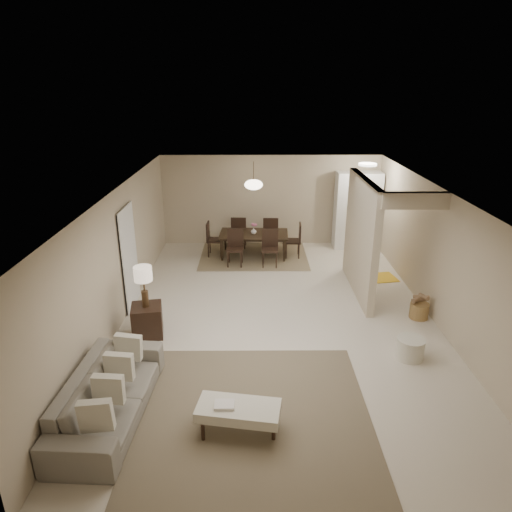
{
  "coord_description": "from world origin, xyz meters",
  "views": [
    {
      "loc": [
        -0.48,
        -7.91,
        4.3
      ],
      "look_at": [
        -0.43,
        0.66,
        1.05
      ],
      "focal_mm": 32.0,
      "sensor_mm": 36.0,
      "label": 1
    }
  ],
  "objects_px": {
    "pantry_cabinet": "(357,211)",
    "ottoman_bench": "(239,411)",
    "sofa": "(109,394)",
    "dining_table": "(254,245)",
    "round_pouf": "(410,348)",
    "side_table": "(147,321)",
    "wicker_basket": "(419,311)"
  },
  "relations": [
    {
      "from": "wicker_basket",
      "to": "ottoman_bench",
      "type": "bearing_deg",
      "value": -138.11
    },
    {
      "from": "ottoman_bench",
      "to": "wicker_basket",
      "type": "distance_m",
      "value": 4.61
    },
    {
      "from": "round_pouf",
      "to": "wicker_basket",
      "type": "height_order",
      "value": "round_pouf"
    },
    {
      "from": "side_table",
      "to": "dining_table",
      "type": "height_order",
      "value": "dining_table"
    },
    {
      "from": "dining_table",
      "to": "ottoman_bench",
      "type": "bearing_deg",
      "value": -88.99
    },
    {
      "from": "dining_table",
      "to": "pantry_cabinet",
      "type": "bearing_deg",
      "value": 17.3
    },
    {
      "from": "side_table",
      "to": "sofa",
      "type": "bearing_deg",
      "value": -91.33
    },
    {
      "from": "sofa",
      "to": "pantry_cabinet",
      "type": "bearing_deg",
      "value": -31.32
    },
    {
      "from": "dining_table",
      "to": "round_pouf",
      "type": "bearing_deg",
      "value": -58.85
    },
    {
      "from": "round_pouf",
      "to": "dining_table",
      "type": "distance_m",
      "value": 5.47
    },
    {
      "from": "sofa",
      "to": "wicker_basket",
      "type": "bearing_deg",
      "value": -58.51
    },
    {
      "from": "wicker_basket",
      "to": "dining_table",
      "type": "relative_size",
      "value": 0.2
    },
    {
      "from": "side_table",
      "to": "dining_table",
      "type": "distance_m",
      "value": 4.47
    },
    {
      "from": "pantry_cabinet",
      "to": "sofa",
      "type": "relative_size",
      "value": 0.89
    },
    {
      "from": "sofa",
      "to": "ottoman_bench",
      "type": "bearing_deg",
      "value": -96.21
    },
    {
      "from": "pantry_cabinet",
      "to": "round_pouf",
      "type": "height_order",
      "value": "pantry_cabinet"
    },
    {
      "from": "sofa",
      "to": "round_pouf",
      "type": "height_order",
      "value": "sofa"
    },
    {
      "from": "round_pouf",
      "to": "side_table",
      "type": "bearing_deg",
      "value": 170.24
    },
    {
      "from": "ottoman_bench",
      "to": "dining_table",
      "type": "distance_m",
      "value": 6.5
    },
    {
      "from": "sofa",
      "to": "round_pouf",
      "type": "bearing_deg",
      "value": -69.78
    },
    {
      "from": "sofa",
      "to": "ottoman_bench",
      "type": "distance_m",
      "value": 1.8
    },
    {
      "from": "ottoman_bench",
      "to": "dining_table",
      "type": "height_order",
      "value": "dining_table"
    },
    {
      "from": "side_table",
      "to": "round_pouf",
      "type": "relative_size",
      "value": 1.25
    },
    {
      "from": "side_table",
      "to": "round_pouf",
      "type": "distance_m",
      "value": 4.59
    },
    {
      "from": "pantry_cabinet",
      "to": "round_pouf",
      "type": "relative_size",
      "value": 4.52
    },
    {
      "from": "pantry_cabinet",
      "to": "ottoman_bench",
      "type": "height_order",
      "value": "pantry_cabinet"
    },
    {
      "from": "pantry_cabinet",
      "to": "dining_table",
      "type": "relative_size",
      "value": 1.18
    },
    {
      "from": "sofa",
      "to": "wicker_basket",
      "type": "distance_m",
      "value": 5.9
    },
    {
      "from": "sofa",
      "to": "side_table",
      "type": "xyz_separation_m",
      "value": [
        0.05,
        2.16,
        -0.05
      ]
    },
    {
      "from": "side_table",
      "to": "dining_table",
      "type": "xyz_separation_m",
      "value": [
        1.93,
        4.04,
        0.02
      ]
    },
    {
      "from": "pantry_cabinet",
      "to": "ottoman_bench",
      "type": "bearing_deg",
      "value": -112.75
    },
    {
      "from": "pantry_cabinet",
      "to": "dining_table",
      "type": "height_order",
      "value": "pantry_cabinet"
    }
  ]
}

